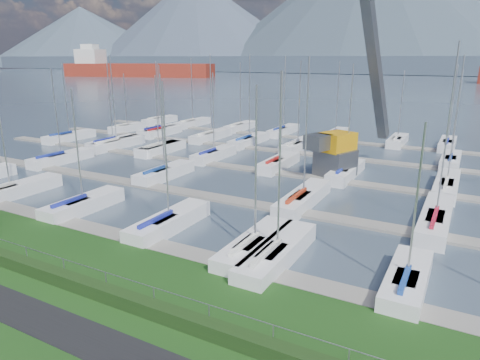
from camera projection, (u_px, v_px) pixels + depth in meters
The scene contains 10 objects.
path at pixel (73, 333), 18.23m from camera, with size 160.00×2.00×0.04m, color black.
water at pixel (450, 79), 240.51m from camera, with size 800.00×540.00×0.20m, color #414F5F.
hedge at pixel (116, 297), 20.33m from camera, with size 80.00×0.70×0.70m, color #1C3513.
fence at pixel (121, 277), 20.44m from camera, with size 0.04×0.04×80.00m, color gray.
foothill at pixel (457, 65), 297.86m from camera, with size 900.00×80.00×12.00m, color #424F61.
mountains at pixel (479, 12), 346.27m from camera, with size 1190.00×360.00×115.00m.
docks at pixel (307, 177), 42.79m from camera, with size 90.00×41.60×0.25m.
crane at pixel (346, 120), 42.36m from camera, with size 5.88×13.49×22.35m.
cargo_ship_west at pixel (132, 70), 261.75m from camera, with size 93.13×41.39×21.50m.
sailboat_fleet at pixel (301, 117), 44.32m from camera, with size 75.42×49.62×13.43m.
Camera 1 is at (13.77, -13.40, 11.33)m, focal length 32.00 mm.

